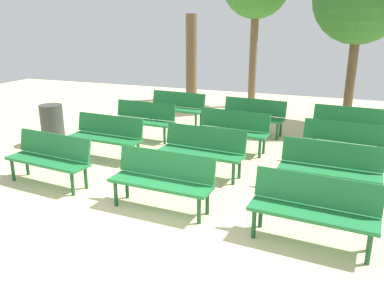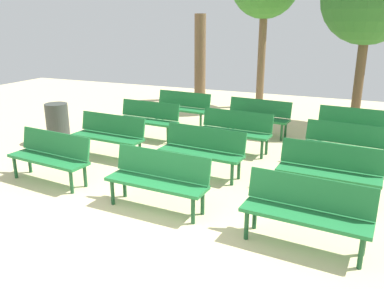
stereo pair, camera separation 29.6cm
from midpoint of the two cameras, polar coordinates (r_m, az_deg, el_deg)
The scene contains 15 objects.
ground_plane at distance 5.15m, azimuth -14.74°, elevation -15.81°, with size 24.00×24.00×0.00m, color beige.
bench_r0_c0 at distance 7.41m, azimuth -20.78°, elevation -1.57°, with size 1.64×0.64×0.87m.
bench_r0_c1 at distance 6.04m, azimuth -5.66°, elevation -4.71°, with size 1.62×0.57×0.87m.
bench_r0_c2 at distance 5.31m, azimuth 15.46°, elevation -8.53°, with size 1.63×0.61×0.87m.
bench_r1_c0 at distance 8.48m, azimuth -13.08°, elevation 1.46°, with size 1.63×0.59×0.87m.
bench_r1_c1 at distance 7.35m, azimuth 0.37°, elevation -0.54°, with size 1.64×0.62×0.87m.
bench_r1_c2 at distance 6.79m, azimuth 17.96°, elevation -2.98°, with size 1.62×0.57×0.87m.
bench_r2_c0 at distance 9.73m, azimuth -7.84°, elevation 3.78°, with size 1.63×0.58×0.87m.
bench_r2_c1 at distance 8.73m, azimuth 4.83°, elevation 2.31°, with size 1.63×0.60×0.87m.
bench_r2_c2 at distance 8.20m, azimuth 19.96°, elevation 0.30°, with size 1.64×0.65×0.87m.
bench_r3_c0 at distance 11.01m, azimuth -3.01°, elevation 5.52°, with size 1.64×0.62×0.87m.
bench_r3_c1 at distance 10.11m, azimuth 7.91°, elevation 4.30°, with size 1.64×0.65×0.87m.
bench_r3_c2 at distance 9.73m, azimuth 20.67°, elevation 2.81°, with size 1.63×0.61×0.87m.
tree_0 at distance 14.50m, azimuth -0.68°, elevation 12.36°, with size 0.40×0.40×2.98m.
trash_bin at distance 9.79m, azimuth -20.19°, elevation 2.70°, with size 0.52×0.52×0.93m, color #383D38.
Camera 1 is at (2.52, -3.49, 2.77)m, focal length 37.24 mm.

